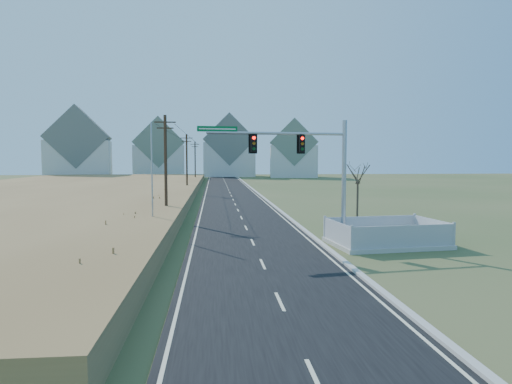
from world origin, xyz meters
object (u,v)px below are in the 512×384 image
(fence_enclosure, at_px, (386,240))
(bare_tree, at_px, (358,172))
(traffic_signal_mast, at_px, (316,168))
(flagpole, at_px, (152,190))
(open_sign, at_px, (378,242))

(fence_enclosure, xyz_separation_m, bare_tree, (0.58, 7.52, 3.99))
(traffic_signal_mast, xyz_separation_m, fence_enclosure, (4.05, -1.60, -4.43))
(bare_tree, bearing_deg, traffic_signal_mast, -128.05)
(traffic_signal_mast, bearing_deg, flagpole, 154.28)
(flagpole, bearing_deg, open_sign, -22.90)
(fence_enclosure, distance_m, open_sign, 1.12)
(flagpole, bearing_deg, traffic_signal_mast, -18.14)
(bare_tree, bearing_deg, fence_enclosure, -94.45)
(open_sign, bearing_deg, traffic_signal_mast, 131.16)
(fence_enclosure, relative_size, flagpole, 0.91)
(traffic_signal_mast, relative_size, bare_tree, 1.82)
(bare_tree, bearing_deg, flagpole, -171.17)
(bare_tree, bearing_deg, open_sign, -99.31)
(fence_enclosure, bearing_deg, traffic_signal_mast, 152.09)
(flagpole, xyz_separation_m, bare_tree, (15.41, 2.39, 1.16))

